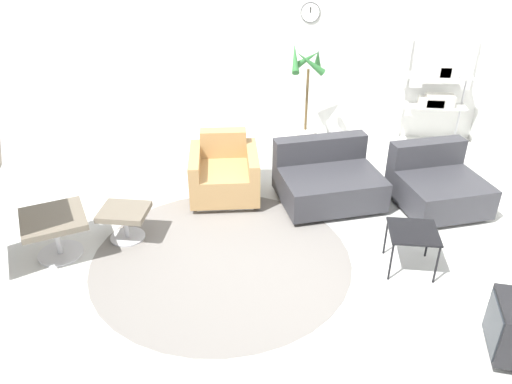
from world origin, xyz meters
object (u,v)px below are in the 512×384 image
Objects in this scene: couch_low at (327,181)px; potted_plant at (305,113)px; couch_second at (437,186)px; side_table at (413,235)px; shelf_unit at (437,87)px; ottoman at (125,217)px; armchair_red at (224,175)px.

potted_plant reaches higher than couch_low.
couch_low is 1.17× the size of couch_second.
side_table is 3.16m from shelf_unit.
armchair_red is (0.87, 1.01, 0.01)m from ottoman.
couch_low is 1.44m from side_table.
potted_plant is (0.91, 1.54, 0.24)m from armchair_red.
side_table is (1.98, -1.20, 0.11)m from armchair_red.
couch_low is 0.93× the size of potted_plant.
armchair_red is 1.21m from couch_low.
side_table reaches higher than ottoman.
potted_plant is 1.86m from shelf_unit.
side_table is (0.77, -1.21, 0.13)m from couch_low.
couch_low reaches higher than ottoman.
ottoman is 2.85m from side_table.
couch_low and couch_second have the same top height.
armchair_red is 3.33m from shelf_unit.
armchair_red is at bearing -145.84° from shelf_unit.
couch_second is at bearing -98.06° from shelf_unit.
couch_second is (3.32, 1.04, -0.01)m from ottoman.
ottoman is at bearing 176.27° from side_table.
shelf_unit is (2.71, 1.84, 0.58)m from armchair_red.
armchair_red is at bearing 148.85° from side_table.
armchair_red reaches higher than ottoman.
ottoman is 3.12m from potted_plant.
armchair_red reaches higher than couch_second.
couch_second is at bearing 17.36° from ottoman.
potted_plant reaches higher than ottoman.
couch_low is (2.08, 1.03, -0.01)m from ottoman.
shelf_unit reaches higher than ottoman.
ottoman is at bearing -124.89° from potted_plant.
couch_second is at bearing 160.89° from couch_low.
side_table is at bearing 138.60° from armchair_red.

